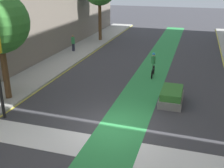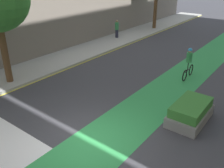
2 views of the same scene
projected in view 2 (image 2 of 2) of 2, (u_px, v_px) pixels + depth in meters
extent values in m
plane|color=#38383D|center=(88.00, 141.00, 9.22)|extent=(120.00, 120.00, 0.00)
cube|color=#2D8C47|center=(98.00, 146.00, 8.95)|extent=(2.40, 60.00, 0.01)
cube|color=yellow|center=(0.00, 96.00, 12.49)|extent=(0.16, 60.00, 0.01)
torus|color=black|center=(191.00, 70.00, 14.79)|extent=(0.08, 0.68, 0.68)
torus|color=black|center=(185.00, 75.00, 14.01)|extent=(0.08, 0.68, 0.68)
cylinder|color=black|center=(188.00, 70.00, 14.32)|extent=(0.09, 0.95, 0.06)
cylinder|color=black|center=(188.00, 66.00, 14.10)|extent=(0.05, 0.05, 0.50)
cylinder|color=#338C4C|center=(189.00, 57.00, 13.87)|extent=(0.32, 0.32, 0.55)
sphere|color=tan|center=(190.00, 51.00, 13.71)|extent=(0.22, 0.22, 0.22)
sphere|color=#268CCC|center=(190.00, 50.00, 13.69)|extent=(0.23, 0.23, 0.23)
cylinder|color=#262638|center=(117.00, 34.00, 22.40)|extent=(0.28, 0.28, 0.72)
cylinder|color=#338C4C|center=(117.00, 26.00, 22.12)|extent=(0.34, 0.34, 0.64)
sphere|color=#8C6647|center=(117.00, 21.00, 21.94)|extent=(0.21, 0.21, 0.21)
cylinder|color=brown|center=(5.00, 53.00, 13.08)|extent=(0.36, 0.36, 3.27)
cylinder|color=brown|center=(155.00, 7.00, 25.31)|extent=(0.36, 0.36, 4.33)
cube|color=slate|center=(190.00, 116.00, 10.36)|extent=(1.29, 2.30, 0.45)
cube|color=#33722D|center=(191.00, 107.00, 10.18)|extent=(1.16, 2.07, 0.40)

